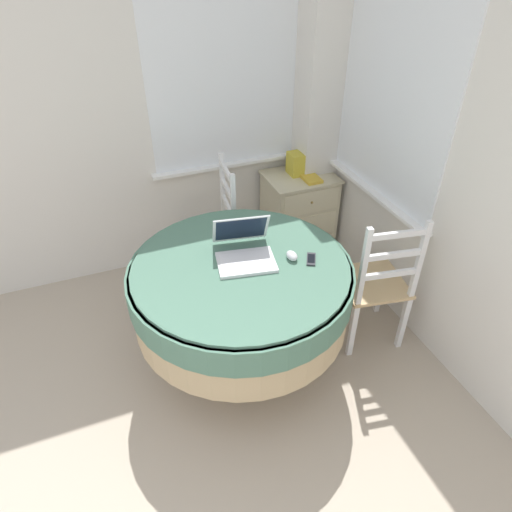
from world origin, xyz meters
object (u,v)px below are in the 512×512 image
at_px(dining_chair_near_back_window, 212,231).
at_px(book_on_cabinet, 310,177).
at_px(laptop, 244,250).
at_px(dining_chair_near_right_window, 376,284).
at_px(corner_cabinet, 298,213).
at_px(round_dining_table, 241,288).
at_px(computer_mouse, 292,256).
at_px(storage_box, 298,163).
at_px(cell_phone, 311,259).

xyz_separation_m(dining_chair_near_back_window, book_on_cabinet, (0.84, 0.11, 0.23)).
height_order(laptop, dining_chair_near_right_window, laptop).
height_order(dining_chair_near_back_window, corner_cabinet, dining_chair_near_back_window).
relative_size(round_dining_table, dining_chair_near_right_window, 1.28).
distance_m(computer_mouse, dining_chair_near_right_window, 0.67).
distance_m(dining_chair_near_right_window, storage_box, 1.23).
bearing_deg(dining_chair_near_right_window, dining_chair_near_back_window, 128.71).
relative_size(corner_cabinet, book_on_cabinet, 3.01).
distance_m(laptop, book_on_cabinet, 1.28).
height_order(cell_phone, storage_box, storage_box).
relative_size(cell_phone, book_on_cabinet, 0.55).
xyz_separation_m(dining_chair_near_back_window, dining_chair_near_right_window, (0.77, -0.96, 0.00)).
bearing_deg(corner_cabinet, storage_box, 91.49).
relative_size(round_dining_table, cell_phone, 10.09).
xyz_separation_m(dining_chair_near_right_window, corner_cabinet, (0.02, 1.14, -0.12)).
bearing_deg(corner_cabinet, cell_phone, -113.68).
distance_m(round_dining_table, dining_chair_near_back_window, 0.88).
bearing_deg(cell_phone, corner_cabinet, 66.32).
distance_m(laptop, computer_mouse, 0.27).
bearing_deg(storage_box, laptop, -129.02).
bearing_deg(book_on_cabinet, round_dining_table, -133.53).
bearing_deg(storage_box, book_on_cabinet, -67.91).
xyz_separation_m(round_dining_table, cell_phone, (0.38, -0.10, 0.17)).
bearing_deg(dining_chair_near_right_window, computer_mouse, 175.05).
height_order(dining_chair_near_right_window, storage_box, dining_chair_near_right_window).
distance_m(round_dining_table, corner_cabinet, 1.39).
distance_m(round_dining_table, computer_mouse, 0.34).
height_order(laptop, cell_phone, laptop).
xyz_separation_m(dining_chair_near_right_window, book_on_cabinet, (0.07, 1.08, 0.23)).
distance_m(corner_cabinet, book_on_cabinet, 0.36).
bearing_deg(corner_cabinet, computer_mouse, -118.63).
height_order(round_dining_table, storage_box, storage_box).
height_order(laptop, corner_cabinet, laptop).
xyz_separation_m(round_dining_table, book_on_cabinet, (0.92, 0.97, 0.08)).
relative_size(dining_chair_near_right_window, storage_box, 5.65).
bearing_deg(laptop, cell_phone, -25.37).
xyz_separation_m(cell_phone, book_on_cabinet, (0.54, 1.07, -0.10)).
bearing_deg(round_dining_table, cell_phone, -14.94).
distance_m(computer_mouse, storage_box, 1.29).
height_order(computer_mouse, storage_box, storage_box).
bearing_deg(cell_phone, laptop, 154.63).
height_order(round_dining_table, cell_phone, cell_phone).
bearing_deg(cell_phone, round_dining_table, 165.06).
bearing_deg(storage_box, dining_chair_near_back_window, -164.12).
distance_m(storage_box, book_on_cabinet, 0.14).
xyz_separation_m(laptop, corner_cabinet, (0.83, 0.98, -0.49)).
bearing_deg(laptop, computer_mouse, -25.00).
xyz_separation_m(laptop, cell_phone, (0.34, -0.16, -0.04)).
xyz_separation_m(computer_mouse, dining_chair_near_back_window, (-0.20, 0.91, -0.34)).
bearing_deg(storage_box, round_dining_table, -128.91).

